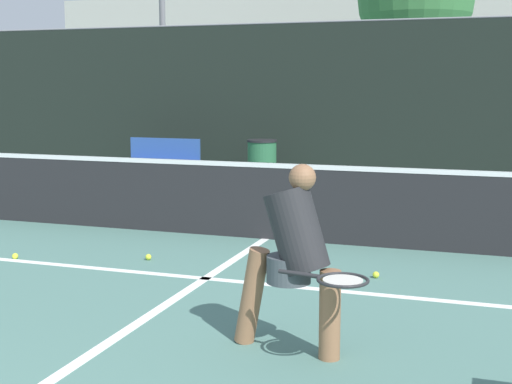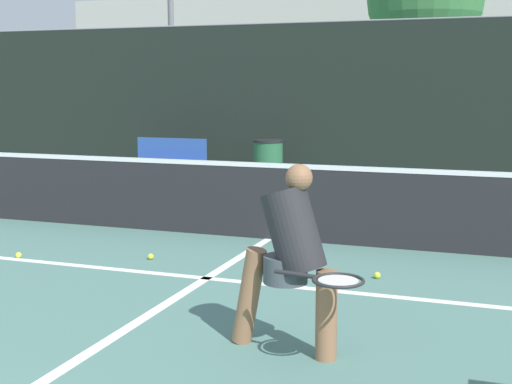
# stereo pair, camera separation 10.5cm
# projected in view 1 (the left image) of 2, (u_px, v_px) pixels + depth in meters

# --- Properties ---
(court_service_line) EXTENTS (8.25, 0.10, 0.01)m
(court_service_line) POSITION_uv_depth(u_px,v_px,m) (205.00, 278.00, 7.02)
(court_service_line) COLOR white
(court_service_line) RESTS_ON ground
(court_center_mark) EXTENTS (0.10, 5.20, 0.01)m
(court_center_mark) POSITION_uv_depth(u_px,v_px,m) (176.00, 298.00, 6.38)
(court_center_mark) COLOR white
(court_center_mark) RESTS_ON ground
(net) EXTENTS (11.09, 0.09, 1.07)m
(net) POSITION_uv_depth(u_px,v_px,m) (266.00, 198.00, 8.74)
(net) COLOR slate
(net) RESTS_ON ground
(fence_back) EXTENTS (24.00, 0.06, 3.09)m
(fence_back) POSITION_uv_depth(u_px,v_px,m) (352.00, 103.00, 13.57)
(fence_back) COLOR black
(fence_back) RESTS_ON ground
(player_practicing) EXTENTS (1.10, 0.70, 1.36)m
(player_practicing) POSITION_uv_depth(u_px,v_px,m) (294.00, 253.00, 4.99)
(player_practicing) COLOR #8C6042
(player_practicing) RESTS_ON ground
(tennis_ball_scattered_2) EXTENTS (0.07, 0.07, 0.07)m
(tennis_ball_scattered_2) POSITION_uv_depth(u_px,v_px,m) (148.00, 257.00, 7.76)
(tennis_ball_scattered_2) COLOR #D1E033
(tennis_ball_scattered_2) RESTS_ON ground
(tennis_ball_scattered_4) EXTENTS (0.07, 0.07, 0.07)m
(tennis_ball_scattered_4) POSITION_uv_depth(u_px,v_px,m) (15.00, 256.00, 7.80)
(tennis_ball_scattered_4) COLOR #D1E033
(tennis_ball_scattered_4) RESTS_ON ground
(tennis_ball_scattered_5) EXTENTS (0.07, 0.07, 0.07)m
(tennis_ball_scattered_5) POSITION_uv_depth(u_px,v_px,m) (376.00, 275.00, 7.04)
(tennis_ball_scattered_5) COLOR #D1E033
(tennis_ball_scattered_5) RESTS_ON ground
(courtside_bench) EXTENTS (1.47, 0.38, 0.86)m
(courtside_bench) POSITION_uv_depth(u_px,v_px,m) (163.00, 159.00, 13.75)
(courtside_bench) COLOR #2D519E
(courtside_bench) RESTS_ON ground
(trash_bin) EXTENTS (0.56, 0.56, 0.87)m
(trash_bin) POSITION_uv_depth(u_px,v_px,m) (262.00, 163.00, 13.30)
(trash_bin) COLOR #28603D
(trash_bin) RESTS_ON ground
(parked_car) EXTENTS (1.87, 4.03, 1.48)m
(parked_car) POSITION_uv_depth(u_px,v_px,m) (448.00, 142.00, 15.75)
(parked_car) COLOR maroon
(parked_car) RESTS_ON ground
(tree_west) EXTENTS (3.56, 3.56, 6.27)m
(tree_west) POSITION_uv_depth(u_px,v_px,m) (415.00, 0.00, 22.01)
(tree_west) COLOR brown
(tree_west) RESTS_ON ground
(building_far) EXTENTS (36.00, 2.40, 5.97)m
(building_far) POSITION_uv_depth(u_px,v_px,m) (437.00, 59.00, 31.10)
(building_far) COLOR #B2ADA3
(building_far) RESTS_ON ground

